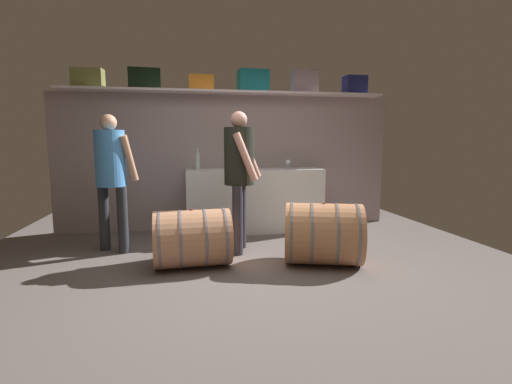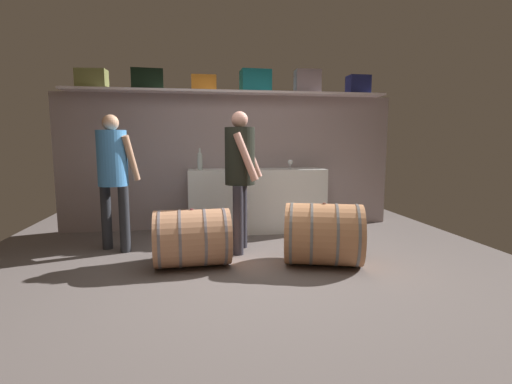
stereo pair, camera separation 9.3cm
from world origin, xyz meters
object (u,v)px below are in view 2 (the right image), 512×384
toolcase_teal (255,81)px  wine_glass (290,163)px  work_cabinet (257,200)px  visitor_tasting (240,167)px  wine_barrel_far (192,238)px  toolcase_olive (92,79)px  wine_barrel_near (323,234)px  winemaker_pouring (113,168)px  wine_bottle_clear (200,160)px  toolcase_navy (358,85)px  toolcase_orange (204,83)px  toolcase_black (148,79)px  toolcase_grey (307,82)px

toolcase_teal → wine_glass: bearing=-24.9°
work_cabinet → wine_glass: bearing=-1.2°
visitor_tasting → wine_barrel_far: bearing=-34.6°
toolcase_olive → wine_barrel_near: bearing=-29.5°
toolcase_teal → winemaker_pouring: bearing=-157.1°
toolcase_olive → wine_bottle_clear: toolcase_olive is taller
toolcase_navy → visitor_tasting: toolcase_navy is taller
toolcase_orange → visitor_tasting: size_ratio=0.21×
toolcase_black → toolcase_teal: 1.54m
wine_bottle_clear → toolcase_navy: bearing=5.3°
toolcase_black → toolcase_orange: 0.78m
toolcase_orange → visitor_tasting: toolcase_orange is taller
work_cabinet → wine_bottle_clear: size_ratio=6.44×
toolcase_orange → toolcase_teal: toolcase_teal is taller
toolcase_olive → toolcase_orange: toolcase_olive is taller
work_cabinet → toolcase_navy: bearing=6.5°
toolcase_navy → visitor_tasting: bearing=-149.5°
toolcase_olive → winemaker_pouring: (0.42, -0.92, -1.17)m
toolcase_black → wine_bottle_clear: 1.35m
wine_glass → winemaker_pouring: 2.46m
toolcase_teal → visitor_tasting: bearing=-110.5°
toolcase_grey → work_cabinet: (-0.80, -0.18, -1.75)m
visitor_tasting → toolcase_black: bearing=-119.4°
toolcase_black → wine_bottle_clear: size_ratio=1.39×
toolcase_teal → work_cabinet: bearing=-95.5°
toolcase_teal → wine_barrel_near: toolcase_teal is taller
toolcase_grey → wine_glass: bearing=-144.3°
toolcase_grey → work_cabinet: 1.93m
toolcase_olive → winemaker_pouring: toolcase_olive is taller
wine_barrel_far → wine_glass: bearing=42.8°
wine_barrel_far → toolcase_orange: bearing=80.8°
toolcase_navy → wine_barrel_near: (-1.14, -1.83, -1.85)m
winemaker_pouring → toolcase_teal: bearing=60.5°
wine_barrel_near → toolcase_black: bearing=154.2°
toolcase_orange → toolcase_black: bearing=179.1°
work_cabinet → winemaker_pouring: winemaker_pouring is taller
toolcase_grey → work_cabinet: size_ratio=0.19×
winemaker_pouring → wine_barrel_near: bearing=12.8°
visitor_tasting → wine_barrel_near: bearing=67.4°
work_cabinet → wine_bottle_clear: bearing=-177.0°
work_cabinet → wine_barrel_far: size_ratio=2.43×
toolcase_teal → toolcase_navy: bearing=-3.4°
toolcase_olive → wine_glass: bearing=0.3°
toolcase_teal → wine_barrel_near: (0.45, -1.83, -1.87)m
toolcase_black → wine_barrel_near: bearing=-47.1°
wine_barrel_near → winemaker_pouring: winemaker_pouring is taller
toolcase_orange → wine_glass: size_ratio=2.62×
toolcase_olive → wine_barrel_far: 2.84m
toolcase_olive → work_cabinet: 2.85m
wine_bottle_clear → wine_barrel_near: 2.18m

